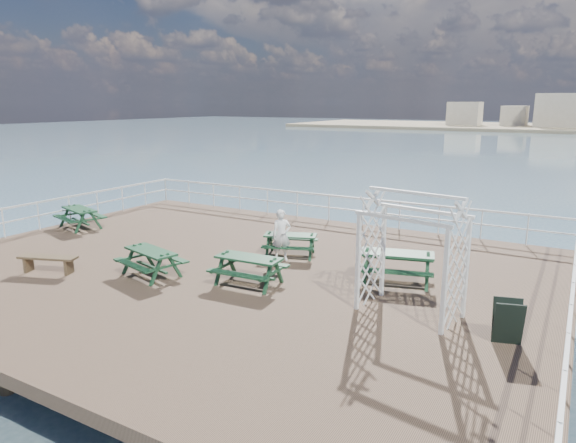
# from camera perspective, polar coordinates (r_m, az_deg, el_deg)

# --- Properties ---
(ground) EXTENTS (18.00, 14.00, 0.30)m
(ground) POSITION_cam_1_polar(r_m,az_deg,el_deg) (15.36, -6.59, -5.47)
(ground) COLOR brown
(ground) RESTS_ON ground
(railing) EXTENTS (17.77, 13.76, 1.10)m
(railing) POSITION_cam_1_polar(r_m,az_deg,el_deg) (17.17, -1.78, 0.15)
(railing) COLOR silver
(railing) RESTS_ON ground
(picnic_table_a) EXTENTS (2.10, 1.87, 0.86)m
(picnic_table_a) POSITION_cam_1_polar(r_m,az_deg,el_deg) (21.24, -22.15, 0.81)
(picnic_table_a) COLOR #123218
(picnic_table_a) RESTS_ON ground
(picnic_table_b) EXTENTS (1.97, 1.78, 0.79)m
(picnic_table_b) POSITION_cam_1_polar(r_m,az_deg,el_deg) (16.10, 0.27, -2.08)
(picnic_table_b) COLOR #123218
(picnic_table_b) RESTS_ON ground
(picnic_table_c) EXTENTS (2.25, 1.98, 0.93)m
(picnic_table_c) POSITION_cam_1_polar(r_m,az_deg,el_deg) (14.05, 12.00, -4.26)
(picnic_table_c) COLOR #123218
(picnic_table_c) RESTS_ON ground
(picnic_table_d) EXTENTS (2.00, 1.76, 0.83)m
(picnic_table_d) POSITION_cam_1_polar(r_m,az_deg,el_deg) (14.77, -14.99, -3.83)
(picnic_table_d) COLOR #123218
(picnic_table_d) RESTS_ON ground
(picnic_table_e) EXTENTS (1.84, 1.52, 0.85)m
(picnic_table_e) POSITION_cam_1_polar(r_m,az_deg,el_deg) (13.64, -4.38, -4.76)
(picnic_table_e) COLOR #123218
(picnic_table_e) RESTS_ON ground
(flat_bench_near) EXTENTS (1.72, 0.95, 0.48)m
(flat_bench_near) POSITION_cam_1_polar(r_m,az_deg,el_deg) (16.04, -25.12, -3.94)
(flat_bench_near) COLOR brown
(flat_bench_near) RESTS_ON ground
(trellis_arbor) EXTENTS (2.45, 1.60, 2.83)m
(trellis_arbor) POSITION_cam_1_polar(r_m,az_deg,el_deg) (11.86, 13.53, -4.26)
(trellis_arbor) COLOR silver
(trellis_arbor) RESTS_ON ground
(sandwich_board) EXTENTS (0.66, 0.56, 0.92)m
(sandwich_board) POSITION_cam_1_polar(r_m,az_deg,el_deg) (11.29, 23.24, -10.26)
(sandwich_board) COLOR black
(sandwich_board) RESTS_ON ground
(person) EXTENTS (0.68, 0.66, 1.57)m
(person) POSITION_cam_1_polar(r_m,az_deg,el_deg) (15.56, -0.72, -1.54)
(person) COLOR white
(person) RESTS_ON ground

